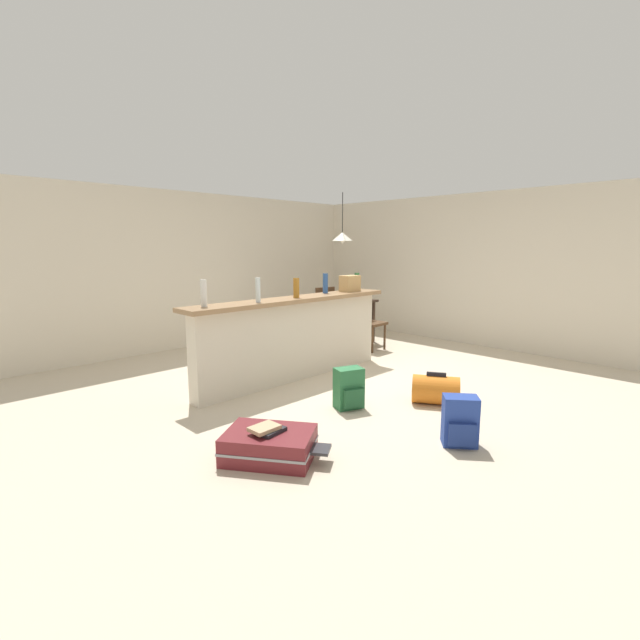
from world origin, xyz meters
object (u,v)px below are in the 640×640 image
at_px(bottle_white, 204,293).
at_px(dining_chair_near_partition, 367,317).
at_px(bottle_amber, 296,288).
at_px(pendant_lamp, 342,237).
at_px(bottle_green, 357,281).
at_px(suitcase_flat_maroon, 270,445).
at_px(dining_table, 340,306).
at_px(bottle_blue, 325,283).
at_px(duffel_bag_orange, 436,390).
at_px(dining_chair_far_side, 322,310).
at_px(grocery_bag, 350,283).
at_px(bottle_clear, 258,290).
at_px(backpack_green, 349,389).
at_px(backpack_blue, 460,422).
at_px(book_stack, 267,429).

xyz_separation_m(bottle_white, dining_chair_near_partition, (3.13, 0.37, -0.65)).
bearing_deg(bottle_amber, pendant_lamp, 27.17).
bearing_deg(bottle_green, suitcase_flat_maroon, -151.52).
bearing_deg(bottle_white, bottle_green, 0.77).
distance_m(dining_table, pendant_lamp, 1.15).
relative_size(bottle_blue, duffel_bag_orange, 0.47).
distance_m(dining_chair_near_partition, dining_chair_far_side, 1.10).
xyz_separation_m(dining_chair_near_partition, suitcase_flat_maroon, (-3.48, -1.87, -0.41)).
height_order(dining_table, duffel_bag_orange, dining_table).
bearing_deg(dining_chair_far_side, grocery_bag, -122.53).
bearing_deg(suitcase_flat_maroon, bottle_clear, 55.15).
bearing_deg(bottle_blue, dining_chair_near_partition, 14.08).
height_order(bottle_blue, dining_chair_far_side, bottle_blue).
height_order(bottle_white, dining_table, bottle_white).
bearing_deg(suitcase_flat_maroon, dining_table, 35.26).
height_order(bottle_amber, backpack_green, bottle_amber).
distance_m(bottle_amber, dining_chair_near_partition, 2.06).
relative_size(grocery_bag, backpack_blue, 0.62).
distance_m(suitcase_flat_maroon, duffel_bag_orange, 2.03).
relative_size(bottle_blue, backpack_green, 0.63).
bearing_deg(suitcase_flat_maroon, backpack_blue, -36.21).
height_order(bottle_blue, backpack_blue, bottle_blue).
xyz_separation_m(bottle_amber, grocery_bag, (1.03, 0.05, -0.01)).
relative_size(backpack_blue, backpack_green, 1.00).
bearing_deg(dining_table, suitcase_flat_maroon, -144.74).
xyz_separation_m(pendant_lamp, backpack_green, (-2.20, -2.11, -1.60)).
height_order(grocery_bag, dining_chair_far_side, grocery_bag).
xyz_separation_m(pendant_lamp, book_stack, (-3.49, -2.41, -1.55)).
height_order(grocery_bag, dining_chair_near_partition, grocery_bag).
bearing_deg(bottle_blue, bottle_green, -1.37).
height_order(bottle_clear, dining_chair_far_side, bottle_clear).
height_order(bottle_white, duffel_bag_orange, bottle_white).
relative_size(bottle_amber, bottle_blue, 0.91).
distance_m(bottle_clear, book_stack, 1.95).
height_order(dining_chair_near_partition, duffel_bag_orange, dining_chair_near_partition).
distance_m(dining_table, suitcase_flat_maroon, 4.31).
bearing_deg(duffel_bag_orange, bottle_green, 65.70).
height_order(bottle_amber, book_stack, bottle_amber).
bearing_deg(bottle_green, grocery_bag, -164.92).
bearing_deg(dining_table, duffel_bag_orange, -118.37).
relative_size(grocery_bag, dining_table, 0.24).
distance_m(backpack_green, book_stack, 1.33).
relative_size(backpack_green, book_stack, 1.51).
bearing_deg(grocery_bag, backpack_green, -138.60).
xyz_separation_m(bottle_white, duffel_bag_orange, (1.66, -1.76, -1.01)).
relative_size(dining_chair_far_side, pendant_lamp, 1.14).
bearing_deg(backpack_blue, dining_chair_near_partition, 51.73).
bearing_deg(suitcase_flat_maroon, bottle_blue, 35.12).
xyz_separation_m(bottle_clear, grocery_bag, (1.64, 0.08, -0.03)).
bearing_deg(backpack_blue, backpack_green, 90.07).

